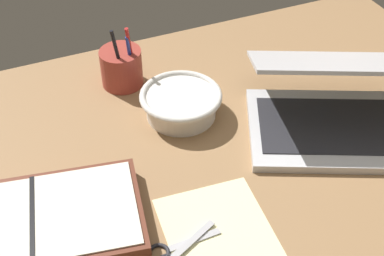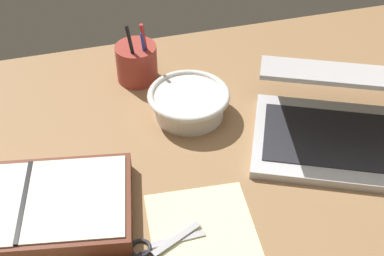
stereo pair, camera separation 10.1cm
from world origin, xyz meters
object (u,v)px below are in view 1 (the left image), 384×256
(bowl, at_px, (183,102))
(pen_cup, at_px, (122,67))
(scissors, at_px, (171,254))
(planner, at_px, (34,225))
(laptop, at_px, (332,106))

(bowl, bearing_deg, pen_cup, 118.33)
(scissors, bearing_deg, pen_cup, 68.56)
(pen_cup, relative_size, planner, 0.40)
(bowl, distance_m, pen_cup, 0.18)
(laptop, height_order, planner, laptop)
(laptop, relative_size, bowl, 2.46)
(scissors, bearing_deg, planner, 132.40)
(laptop, bearing_deg, scissors, -133.20)
(planner, distance_m, scissors, 0.24)
(planner, relative_size, scissors, 3.02)
(laptop, bearing_deg, pen_cup, 163.18)
(pen_cup, relative_size, scissors, 1.20)
(laptop, distance_m, planner, 0.62)
(pen_cup, xyz_separation_m, scissors, (-0.07, -0.49, -0.04))
(planner, height_order, scissors, planner)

